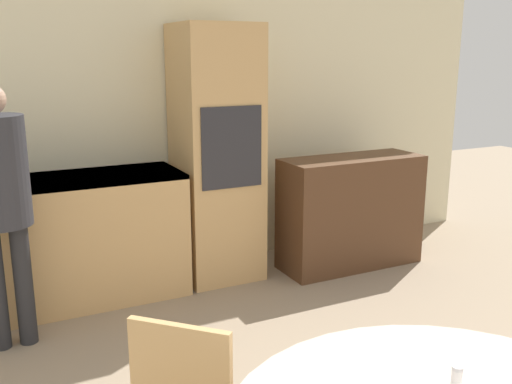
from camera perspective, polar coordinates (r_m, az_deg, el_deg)
The scene contains 5 objects.
wall_back at distance 4.57m, azimuth -11.16°, elevation 7.77°, with size 6.52×0.05×2.60m.
oven_unit at distance 4.44m, azimuth -3.96°, elevation 3.74°, with size 0.60×0.59×1.97m.
sideboard at distance 4.82m, azimuth 9.44°, elevation -1.98°, with size 1.20×0.45×0.93m.
person_standing at distance 3.61m, azimuth -24.27°, elevation 0.18°, with size 0.34×0.34×1.59m.
salt_shaker at distance 1.88m, azimuth 19.37°, elevation -17.27°, with size 0.03×0.03×0.09m.
Camera 1 is at (-1.21, 0.27, 1.75)m, focal length 40.00 mm.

